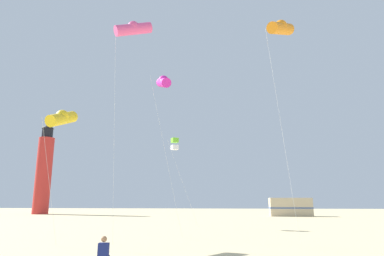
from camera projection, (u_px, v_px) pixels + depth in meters
name	position (u px, v px, depth m)	size (l,w,h in m)	color
kite_flyer_standing	(104.00, 253.00, 11.26)	(0.35, 0.52, 1.16)	navy
kite_box_lime	(175.00, 144.00, 32.43)	(2.73, 2.73, 8.32)	silver
kite_tube_gold	(62.00, 118.00, 19.82)	(1.59, 2.55, 7.83)	silver
kite_tube_rainbow	(133.00, 29.00, 21.49)	(2.50, 2.24, 13.87)	silver
kite_tube_magenta	(164.00, 82.00, 24.54)	(2.34, 2.85, 11.57)	silver
kite_tube_orange	(281.00, 28.00, 19.94)	(2.04, 2.43, 13.13)	silver
lighthouse_distant	(44.00, 171.00, 61.90)	(2.80, 2.80, 16.80)	red
rv_van_tan	(290.00, 207.00, 52.17)	(6.47, 2.43, 2.80)	#C6B28C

